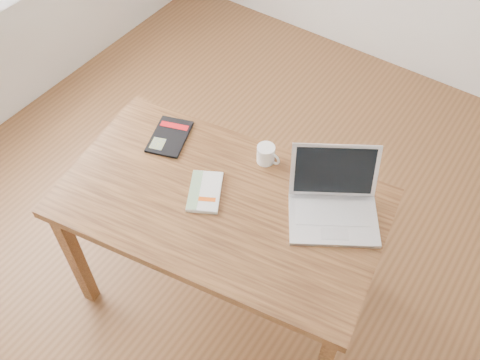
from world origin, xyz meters
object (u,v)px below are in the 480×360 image
Objects in this scene: laptop at (334,202)px; black_guidebook at (170,137)px; coffee_mug at (266,154)px; white_guidebook at (205,192)px; desk at (222,213)px.

black_guidebook is at bearing 152.03° from laptop.
laptop is (0.77, 0.06, 0.04)m from black_guidebook.
black_guidebook is 0.78m from laptop.
white_guidebook is at bearing -106.13° from coffee_mug.
white_guidebook is 0.53× the size of laptop.
desk is at bearing -40.67° from black_guidebook.
desk is 12.56× the size of coffee_mug.
white_guidebook reaches higher than desk.
laptop is at bearing -3.90° from white_guidebook.
laptop reaches higher than desk.
laptop reaches higher than white_guidebook.
black_guidebook is (-0.31, 0.16, -0.00)m from white_guidebook.
white_guidebook is 0.51m from laptop.
laptop is at bearing -15.08° from black_guidebook.
desk is 0.46m from laptop.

